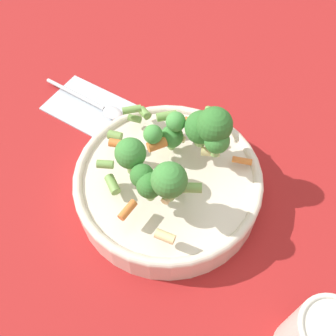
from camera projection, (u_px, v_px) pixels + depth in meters
ground_plane at (168, 193)px, 0.59m from camera, size 3.00×3.00×0.00m
bowl at (168, 183)px, 0.56m from camera, size 0.27×0.27×0.05m
pasta_salad at (178, 149)px, 0.50m from camera, size 0.21×0.23×0.10m
napkin at (90, 108)px, 0.68m from camera, size 0.18×0.16×0.01m
spoon at (97, 105)px, 0.67m from camera, size 0.14×0.11×0.01m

